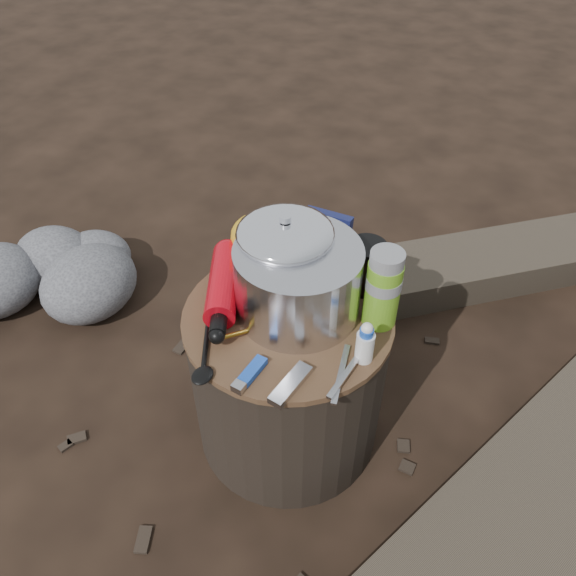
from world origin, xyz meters
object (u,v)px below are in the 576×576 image
at_px(stump, 288,377).
at_px(travel_mug, 365,267).
at_px(fuel_bottle, 224,284).
at_px(camping_pot, 285,259).
at_px(thermos, 383,289).

relative_size(stump, travel_mug, 3.80).
height_order(fuel_bottle, travel_mug, travel_mug).
xyz_separation_m(fuel_bottle, travel_mug, (0.26, 0.15, 0.02)).
xyz_separation_m(camping_pot, thermos, (0.21, 0.01, -0.01)).
distance_m(camping_pot, travel_mug, 0.17).
distance_m(thermos, travel_mug, 0.11).
bearing_deg(thermos, fuel_bottle, -167.25).
bearing_deg(camping_pot, travel_mug, 32.49).
relative_size(stump, camping_pot, 2.27).
xyz_separation_m(stump, thermos, (0.17, 0.07, 0.29)).
bearing_deg(thermos, camping_pot, -177.37).
height_order(stump, travel_mug, travel_mug).
height_order(stump, fuel_bottle, fuel_bottle).
bearing_deg(thermos, travel_mug, 127.55).
height_order(camping_pot, travel_mug, camping_pot).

